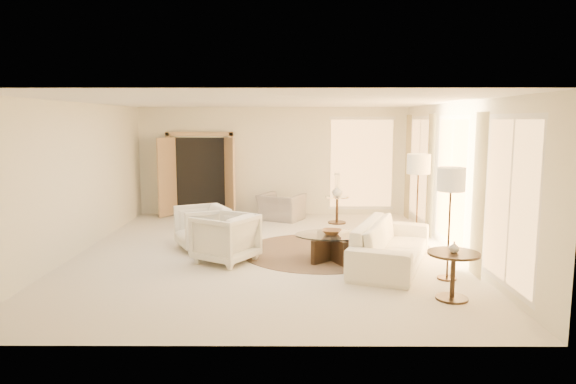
{
  "coord_description": "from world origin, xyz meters",
  "views": [
    {
      "loc": [
        0.44,
        -9.36,
        2.47
      ],
      "look_at": [
        0.4,
        0.4,
        1.1
      ],
      "focal_mm": 32.0,
      "sensor_mm": 36.0,
      "label": 1
    }
  ],
  "objects_px": {
    "floor_lamp_far": "(451,185)",
    "bowl": "(332,232)",
    "end_table": "(453,267)",
    "coffee_table": "(332,244)",
    "side_table": "(337,207)",
    "end_vase": "(454,247)",
    "sofa": "(391,244)",
    "accent_chair": "(281,203)",
    "floor_lamp_near": "(419,168)",
    "armchair_right": "(225,236)",
    "armchair_left": "(202,225)",
    "side_vase": "(337,191)"
  },
  "relations": [
    {
      "from": "coffee_table",
      "to": "sofa",
      "type": "bearing_deg",
      "value": -16.55
    },
    {
      "from": "sofa",
      "to": "armchair_left",
      "type": "bearing_deg",
      "value": 92.48
    },
    {
      "from": "accent_chair",
      "to": "floor_lamp_near",
      "type": "relative_size",
      "value": 0.55
    },
    {
      "from": "coffee_table",
      "to": "end_vase",
      "type": "xyz_separation_m",
      "value": [
        1.52,
        -2.0,
        0.44
      ]
    },
    {
      "from": "accent_chair",
      "to": "floor_lamp_far",
      "type": "xyz_separation_m",
      "value": [
        2.68,
        -4.8,
        1.06
      ]
    },
    {
      "from": "sofa",
      "to": "end_table",
      "type": "relative_size",
      "value": 3.6
    },
    {
      "from": "armchair_left",
      "to": "side_table",
      "type": "height_order",
      "value": "armchair_left"
    },
    {
      "from": "coffee_table",
      "to": "end_table",
      "type": "relative_size",
      "value": 2.13
    },
    {
      "from": "accent_chair",
      "to": "armchair_left",
      "type": "bearing_deg",
      "value": 89.37
    },
    {
      "from": "end_table",
      "to": "end_vase",
      "type": "distance_m",
      "value": 0.28
    },
    {
      "from": "bowl",
      "to": "end_vase",
      "type": "xyz_separation_m",
      "value": [
        1.52,
        -2.0,
        0.23
      ]
    },
    {
      "from": "coffee_table",
      "to": "bowl",
      "type": "distance_m",
      "value": 0.22
    },
    {
      "from": "armchair_right",
      "to": "armchair_left",
      "type": "bearing_deg",
      "value": -116.35
    },
    {
      "from": "coffee_table",
      "to": "end_vase",
      "type": "distance_m",
      "value": 2.55
    },
    {
      "from": "end_table",
      "to": "coffee_table",
      "type": "bearing_deg",
      "value": 127.19
    },
    {
      "from": "armchair_left",
      "to": "armchair_right",
      "type": "xyz_separation_m",
      "value": [
        0.57,
        -0.93,
        0.01
      ]
    },
    {
      "from": "armchair_left",
      "to": "floor_lamp_near",
      "type": "distance_m",
      "value": 4.3
    },
    {
      "from": "armchair_left",
      "to": "accent_chair",
      "type": "relative_size",
      "value": 0.92
    },
    {
      "from": "accent_chair",
      "to": "side_vase",
      "type": "distance_m",
      "value": 1.45
    },
    {
      "from": "floor_lamp_far",
      "to": "floor_lamp_near",
      "type": "bearing_deg",
      "value": 90.0
    },
    {
      "from": "coffee_table",
      "to": "side_table",
      "type": "bearing_deg",
      "value": 83.17
    },
    {
      "from": "accent_chair",
      "to": "sofa",
      "type": "bearing_deg",
      "value": 142.48
    },
    {
      "from": "accent_chair",
      "to": "end_table",
      "type": "relative_size",
      "value": 1.41
    },
    {
      "from": "armchair_right",
      "to": "coffee_table",
      "type": "relative_size",
      "value": 0.62
    },
    {
      "from": "armchair_right",
      "to": "bowl",
      "type": "bearing_deg",
      "value": 125.04
    },
    {
      "from": "accent_chair",
      "to": "coffee_table",
      "type": "bearing_deg",
      "value": 130.97
    },
    {
      "from": "floor_lamp_far",
      "to": "bowl",
      "type": "distance_m",
      "value": 2.26
    },
    {
      "from": "end_vase",
      "to": "floor_lamp_near",
      "type": "bearing_deg",
      "value": 85.91
    },
    {
      "from": "floor_lamp_far",
      "to": "bowl",
      "type": "height_order",
      "value": "floor_lamp_far"
    },
    {
      "from": "armchair_right",
      "to": "end_table",
      "type": "relative_size",
      "value": 1.32
    },
    {
      "from": "floor_lamp_near",
      "to": "end_vase",
      "type": "distance_m",
      "value": 3.04
    },
    {
      "from": "sofa",
      "to": "side_table",
      "type": "relative_size",
      "value": 3.88
    },
    {
      "from": "accent_chair",
      "to": "coffee_table",
      "type": "height_order",
      "value": "accent_chair"
    },
    {
      "from": "accent_chair",
      "to": "end_vase",
      "type": "distance_m",
      "value": 6.23
    },
    {
      "from": "accent_chair",
      "to": "side_table",
      "type": "xyz_separation_m",
      "value": [
        1.35,
        -0.4,
        -0.04
      ]
    },
    {
      "from": "floor_lamp_near",
      "to": "armchair_right",
      "type": "bearing_deg",
      "value": -164.15
    },
    {
      "from": "accent_chair",
      "to": "side_vase",
      "type": "relative_size",
      "value": 3.76
    },
    {
      "from": "sofa",
      "to": "armchair_right",
      "type": "bearing_deg",
      "value": 106.69
    },
    {
      "from": "armchair_left",
      "to": "coffee_table",
      "type": "xyz_separation_m",
      "value": [
        2.44,
        -0.83,
        -0.16
      ]
    },
    {
      "from": "coffee_table",
      "to": "bowl",
      "type": "xyz_separation_m",
      "value": [
        0.0,
        0.0,
        0.22
      ]
    },
    {
      "from": "end_table",
      "to": "end_vase",
      "type": "xyz_separation_m",
      "value": [
        -0.0,
        0.0,
        0.28
      ]
    },
    {
      "from": "side_table",
      "to": "end_table",
      "type": "bearing_deg",
      "value": -78.12
    },
    {
      "from": "armchair_left",
      "to": "end_vase",
      "type": "distance_m",
      "value": 4.87
    },
    {
      "from": "coffee_table",
      "to": "floor_lamp_near",
      "type": "height_order",
      "value": "floor_lamp_near"
    },
    {
      "from": "floor_lamp_far",
      "to": "end_vase",
      "type": "distance_m",
      "value": 1.21
    },
    {
      "from": "end_table",
      "to": "bowl",
      "type": "xyz_separation_m",
      "value": [
        -1.52,
        2.0,
        0.05
      ]
    },
    {
      "from": "sofa",
      "to": "accent_chair",
      "type": "distance_m",
      "value": 4.46
    },
    {
      "from": "armchair_right",
      "to": "bowl",
      "type": "relative_size",
      "value": 2.72
    },
    {
      "from": "side_table",
      "to": "end_vase",
      "type": "xyz_separation_m",
      "value": [
        1.12,
        -5.32,
        0.34
      ]
    },
    {
      "from": "coffee_table",
      "to": "floor_lamp_near",
      "type": "xyz_separation_m",
      "value": [
        1.73,
        0.92,
        1.26
      ]
    }
  ]
}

